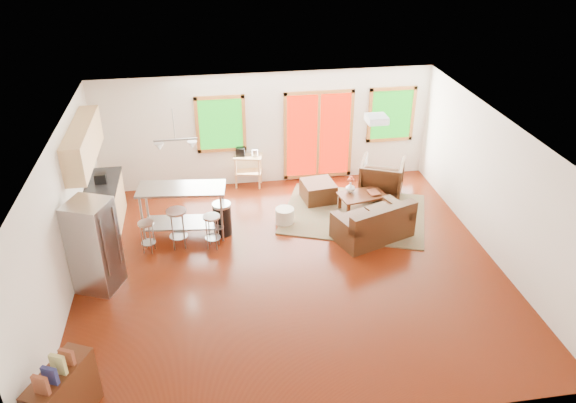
{
  "coord_description": "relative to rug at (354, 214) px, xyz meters",
  "views": [
    {
      "loc": [
        -1.35,
        -8.22,
        5.98
      ],
      "look_at": [
        0.0,
        0.3,
        1.2
      ],
      "focal_mm": 35.0,
      "sensor_mm": 36.0,
      "label": 1
    }
  ],
  "objects": [
    {
      "name": "trash_can",
      "position": [
        -2.77,
        -0.32,
        0.33
      ],
      "size": [
        0.46,
        0.46,
        0.68
      ],
      "rotation": [
        0.0,
        0.0,
        -0.29
      ],
      "color": "black",
      "rests_on": "floor"
    },
    {
      "name": "window_right",
      "position": [
        1.27,
        1.79,
        1.49
      ],
      "size": [
        1.1,
        0.05,
        1.3
      ],
      "color": "#0D500C",
      "rests_on": "back_wall"
    },
    {
      "name": "kitchen_cart",
      "position": [
        -2.08,
        1.68,
        0.64
      ],
      "size": [
        0.7,
        0.53,
        0.95
      ],
      "rotation": [
        0.0,
        0.0,
        -0.22
      ],
      "color": "tan",
      "rests_on": "floor"
    },
    {
      "name": "cabinets",
      "position": [
        -5.12,
        0.03,
        0.91
      ],
      "size": [
        0.64,
        2.24,
        2.3
      ],
      "color": "tan",
      "rests_on": "floor"
    },
    {
      "name": "bar_stool_b",
      "position": [
        -3.62,
        -0.67,
        0.58
      ],
      "size": [
        0.41,
        0.41,
        0.8
      ],
      "rotation": [
        0.0,
        0.0,
        0.08
      ],
      "color": "#B7BABC",
      "rests_on": "floor"
    },
    {
      "name": "cup",
      "position": [
        -3.1,
        -0.1,
        1.0
      ],
      "size": [
        0.15,
        0.13,
        0.12
      ],
      "primitive_type": "imported",
      "rotation": [
        0.0,
        0.0,
        -0.38
      ],
      "color": "white",
      "rests_on": "island"
    },
    {
      "name": "ceiling",
      "position": [
        -1.63,
        -1.67,
        2.6
      ],
      "size": [
        7.5,
        7.0,
        0.02
      ],
      "primitive_type": "cube",
      "color": "white",
      "rests_on": "ground"
    },
    {
      "name": "back_wall",
      "position": [
        -1.63,
        1.84,
        1.29
      ],
      "size": [
        7.5,
        0.02,
        2.6
      ],
      "primitive_type": "cube",
      "color": "silver",
      "rests_on": "ground"
    },
    {
      "name": "rug",
      "position": [
        0.0,
        0.0,
        0.0
      ],
      "size": [
        3.51,
        3.12,
        0.03
      ],
      "primitive_type": "cube",
      "rotation": [
        0.0,
        0.0,
        -0.36
      ],
      "color": "#445C3C",
      "rests_on": "floor"
    },
    {
      "name": "ceiling_flush",
      "position": [
        -0.03,
        -1.07,
        2.52
      ],
      "size": [
        0.35,
        0.35,
        0.12
      ],
      "primitive_type": "cube",
      "color": "white",
      "rests_on": "ceiling"
    },
    {
      "name": "french_doors",
      "position": [
        -0.43,
        1.79,
        1.09
      ],
      "size": [
        1.6,
        0.05,
        2.1
      ],
      "color": "#A60B00",
      "rests_on": "back_wall"
    },
    {
      "name": "bar_stool_c",
      "position": [
        -2.98,
        -0.78,
        0.5
      ],
      "size": [
        0.4,
        0.4,
        0.69
      ],
      "rotation": [
        0.0,
        0.0,
        -0.27
      ],
      "color": "#B7BABC",
      "rests_on": "floor"
    },
    {
      "name": "left_wall",
      "position": [
        -5.39,
        -1.67,
        1.29
      ],
      "size": [
        0.02,
        7.0,
        2.6
      ],
      "primitive_type": "cube",
      "color": "silver",
      "rests_on": "ground"
    },
    {
      "name": "vase",
      "position": [
        -0.03,
        0.28,
        0.51
      ],
      "size": [
        0.26,
        0.26,
        0.35
      ],
      "rotation": [
        0.0,
        0.0,
        -0.3
      ],
      "color": "silver",
      "rests_on": "coffee_table"
    },
    {
      "name": "right_wall",
      "position": [
        2.13,
        -1.67,
        1.29
      ],
      "size": [
        0.02,
        7.0,
        2.6
      ],
      "primitive_type": "cube",
      "color": "silver",
      "rests_on": "ground"
    },
    {
      "name": "pouf",
      "position": [
        -1.5,
        -0.12,
        0.15
      ],
      "size": [
        0.47,
        0.47,
        0.33
      ],
      "primitive_type": "cylinder",
      "rotation": [
        0.0,
        0.0,
        -0.27
      ],
      "color": "beige",
      "rests_on": "floor"
    },
    {
      "name": "bookshelf",
      "position": [
        -4.98,
        -4.57,
        0.44
      ],
      "size": [
        0.76,
        1.05,
        1.15
      ],
      "rotation": [
        0.0,
        0.0,
        -0.44
      ],
      "color": "#3C1C0D",
      "rests_on": "floor"
    },
    {
      "name": "armchair",
      "position": [
        0.81,
        0.76,
        0.45
      ],
      "size": [
        1.18,
        1.15,
        0.93
      ],
      "primitive_type": "imported",
      "rotation": [
        0.0,
        0.0,
        2.72
      ],
      "color": "black",
      "rests_on": "floor"
    },
    {
      "name": "island",
      "position": [
        -3.51,
        -0.25,
        0.71
      ],
      "size": [
        1.73,
        0.85,
        1.05
      ],
      "rotation": [
        0.0,
        0.0,
        -0.11
      ],
      "color": "#B7BABC",
      "rests_on": "floor"
    },
    {
      "name": "coffee_table",
      "position": [
        0.19,
        0.15,
        0.32
      ],
      "size": [
        1.06,
        0.75,
        0.39
      ],
      "rotation": [
        0.0,
        0.0,
        0.19
      ],
      "color": "#3C1C0D",
      "rests_on": "floor"
    },
    {
      "name": "refrigerator",
      "position": [
        -4.94,
        -1.7,
        0.8
      ],
      "size": [
        0.85,
        0.84,
        1.64
      ],
      "rotation": [
        0.0,
        0.0,
        -0.4
      ],
      "color": "#B7BABC",
      "rests_on": "floor"
    },
    {
      "name": "pendant_light",
      "position": [
        -3.53,
        -0.17,
        1.88
      ],
      "size": [
        0.8,
        0.18,
        0.79
      ],
      "color": "gray",
      "rests_on": "ceiling"
    },
    {
      "name": "window_left",
      "position": [
        -2.63,
        1.79,
        1.49
      ],
      "size": [
        1.1,
        0.05,
        1.3
      ],
      "color": "#0D500C",
      "rests_on": "back_wall"
    },
    {
      "name": "loveseat",
      "position": [
        0.13,
        -0.95,
        0.3
      ],
      "size": [
        1.67,
        1.29,
        0.78
      ],
      "rotation": [
        0.0,
        0.0,
        0.36
      ],
      "color": "black",
      "rests_on": "floor"
    },
    {
      "name": "book",
      "position": [
        0.34,
        0.13,
        0.53
      ],
      "size": [
        0.21,
        0.06,
        0.28
      ],
      "primitive_type": "imported",
      "rotation": [
        0.0,
        0.0,
        0.16
      ],
      "color": "brown",
      "rests_on": "coffee_table"
    },
    {
      "name": "bar_stool_a",
      "position": [
        -4.19,
        -0.74,
        0.46
      ],
      "size": [
        0.37,
        0.37,
        0.63
      ],
      "rotation": [
        0.0,
        0.0,
        -0.29
      ],
      "color": "#B7BABC",
      "rests_on": "floor"
    },
    {
      "name": "floor",
      "position": [
        -1.63,
        -1.67,
        -0.02
      ],
      "size": [
        7.5,
        7.0,
        0.02
      ],
      "primitive_type": "cube",
      "color": "#3C1004",
      "rests_on": "ground"
    },
    {
      "name": "front_wall",
      "position": [
        -1.63,
        -5.18,
        1.29
      ],
      "size": [
        7.5,
        0.02,
        2.6
      ],
      "primitive_type": "cube",
      "color": "silver",
      "rests_on": "ground"
    },
    {
      "name": "ottoman",
      "position": [
        -0.63,
        0.72,
        0.21
      ],
      "size": [
        0.74,
        0.74,
        0.45
      ],
      "primitive_type": "cube",
      "rotation": [
        0.0,
        0.0,
        0.12
      ],
      "color": "black",
      "rests_on": "floor"
    }
  ]
}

